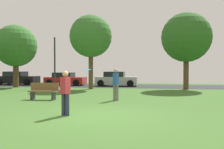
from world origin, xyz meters
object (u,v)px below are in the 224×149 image
Objects in this scene: person_catcher at (116,83)px; frisbee_disc at (88,70)px; maple_tree_far at (16,46)px; person_thrower at (65,91)px; parked_car_red at (65,79)px; maple_tree_near at (186,38)px; street_lamp_post at (55,63)px; park_bench at (44,91)px; parked_car_black at (17,79)px; birch_tree_lone at (91,36)px; parked_car_silver at (116,79)px.

person_catcher is 3.09m from frisbee_disc.
maple_tree_far is 15.96m from person_thrower.
frisbee_disc is 15.95m from parked_car_red.
street_lamp_post is at bearing -178.36° from maple_tree_near.
frisbee_disc is at bearing 140.25° from park_bench.
person_catcher is 3.94m from park_bench.
person_thrower is 13.57m from street_lamp_post.
frisbee_disc is at bearing 0.00° from person_thrower.
maple_tree_near is 12.58m from frisbee_disc.
parked_car_black is at bearing -179.33° from parked_car_red.
birch_tree_lone is 1.38× the size of street_lamp_post.
parked_car_silver is at bearing 20.53° from maple_tree_far.
birch_tree_lone is at bearing -6.43° from maple_tree_far.
person_catcher is at bearing 76.09° from frisbee_disc.
person_thrower is (-5.74, -12.61, -3.41)m from maple_tree_near.
birch_tree_lone is at bearing 24.15° from person_thrower.
person_thrower is 1.77m from frisbee_disc.
park_bench is 8.75m from street_lamp_post.
street_lamp_post is (3.89, -0.21, -1.56)m from maple_tree_far.
maple_tree_near is 9.95m from person_catcher.
park_bench is at bearing -53.81° from parked_car_black.
parked_car_red is (-11.76, 3.51, -3.65)m from maple_tree_near.
person_thrower is at bearing -103.91° from frisbee_disc.
person_thrower is (9.46, -12.50, -2.96)m from maple_tree_far.
frisbee_disc reaches higher than park_bench.
street_lamp_post is (-6.68, 7.82, 1.32)m from person_catcher.
park_bench is 0.36× the size of street_lamp_post.
person_catcher reaches higher than parked_car_silver.
street_lamp_post is (-5.57, 12.29, 1.39)m from person_thrower.
frisbee_disc is at bearing -76.18° from birch_tree_lone.
parked_car_silver is (-0.57, 15.83, -0.20)m from person_thrower.
birch_tree_lone reaches higher than street_lamp_post.
street_lamp_post is (-5.96, 10.74, 0.63)m from frisbee_disc.
person_catcher is at bearing 0.00° from person_thrower.
person_thrower reaches higher than parked_car_silver.
maple_tree_near reaches higher than birch_tree_lone.
parked_car_red is 4.19m from street_lamp_post.
person_thrower is at bearing -0.00° from person_catcher.
maple_tree_near is 3.95× the size of park_bench.
maple_tree_far is 0.91× the size of maple_tree_near.
maple_tree_near is at bearing -10.56° from person_thrower.
parked_car_black is (-2.02, 3.56, -3.15)m from maple_tree_far.
parked_car_black is (-12.59, 11.59, -0.26)m from person_catcher.
person_thrower is (2.11, -11.68, -3.55)m from birch_tree_lone.
person_catcher is at bearing -49.51° from street_lamp_post.
maple_tree_far is at bearing -113.34° from person_catcher.
birch_tree_lone reaches higher than person_catcher.
street_lamp_post reaches higher than person_thrower.
birch_tree_lone is 8.49m from park_bench.
parked_car_silver reaches higher than parked_car_red.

